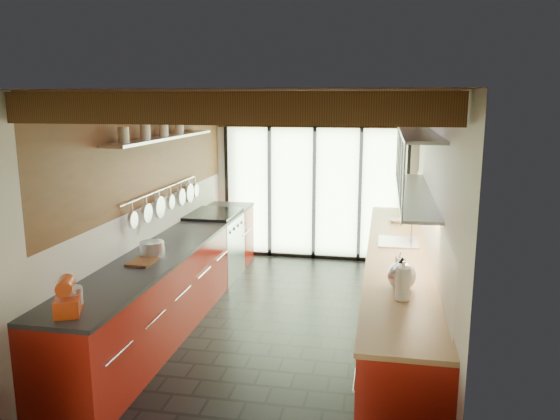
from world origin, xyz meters
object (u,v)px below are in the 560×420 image
at_px(paper_towel, 403,284).
at_px(bowl, 396,221).
at_px(soap_bottle, 400,260).
at_px(kettle, 402,274).
at_px(stand_mixer, 69,298).

xyz_separation_m(paper_towel, bowl, (0.00, 2.92, -0.11)).
bearing_deg(soap_bottle, paper_towel, -90.00).
bearing_deg(bowl, kettle, -90.00).
height_order(stand_mixer, bowl, stand_mixer).
bearing_deg(stand_mixer, kettle, 22.38).
relative_size(soap_bottle, bowl, 0.93).
relative_size(stand_mixer, paper_towel, 1.11).
height_order(paper_towel, bowl, paper_towel).
bearing_deg(soap_bottle, stand_mixer, -148.00).
xyz_separation_m(soap_bottle, bowl, (0.00, 2.08, -0.07)).
bearing_deg(stand_mixer, paper_towel, 16.48).
distance_m(kettle, bowl, 2.62).
xyz_separation_m(kettle, soap_bottle, (-0.00, 0.54, -0.04)).
relative_size(kettle, paper_towel, 0.96).
bearing_deg(kettle, paper_towel, -90.00).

